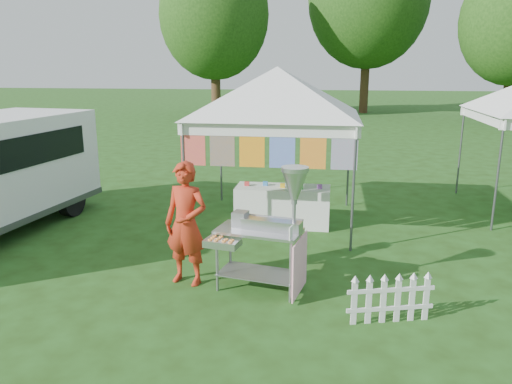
# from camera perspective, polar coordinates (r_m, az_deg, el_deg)

# --- Properties ---
(ground) EXTENTS (120.00, 120.00, 0.00)m
(ground) POSITION_cam_1_polar(r_m,az_deg,el_deg) (6.73, -1.18, -12.32)
(ground) COLOR #223F12
(ground) RESTS_ON ground
(canopy_main) EXTENTS (4.24, 4.24, 3.45)m
(canopy_main) POSITION_cam_1_polar(r_m,az_deg,el_deg) (9.48, 2.46, 14.08)
(canopy_main) COLOR #59595E
(canopy_main) RESTS_ON ground
(tree_left) EXTENTS (6.40, 6.40, 9.53)m
(tree_left) POSITION_cam_1_polar(r_m,az_deg,el_deg) (30.88, -4.77, 19.42)
(tree_left) COLOR #3C2C15
(tree_left) RESTS_ON ground
(donut_cart) EXTENTS (1.37, 0.85, 1.75)m
(donut_cart) POSITION_cam_1_polar(r_m,az_deg,el_deg) (6.62, 1.81, -3.18)
(donut_cart) COLOR gray
(donut_cart) RESTS_ON ground
(vendor) EXTENTS (0.72, 0.55, 1.75)m
(vendor) POSITION_cam_1_polar(r_m,az_deg,el_deg) (7.02, -7.99, -3.62)
(vendor) COLOR #B22B15
(vendor) RESTS_ON ground
(picket_fence) EXTENTS (1.05, 0.32, 0.56)m
(picket_fence) POSITION_cam_1_polar(r_m,az_deg,el_deg) (6.31, 15.12, -11.85)
(picket_fence) COLOR white
(picket_fence) RESTS_ON ground
(display_table) EXTENTS (1.80, 0.70, 0.75)m
(display_table) POSITION_cam_1_polar(r_m,az_deg,el_deg) (9.67, 3.06, -1.58)
(display_table) COLOR white
(display_table) RESTS_ON ground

